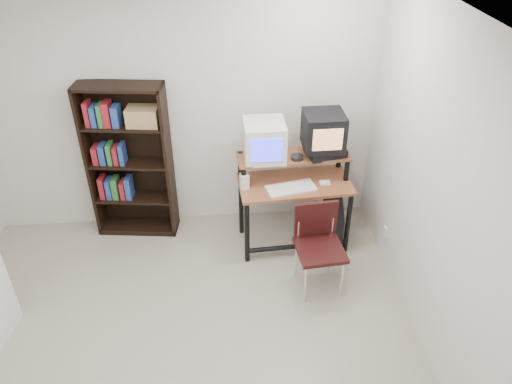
{
  "coord_description": "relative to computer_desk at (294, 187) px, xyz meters",
  "views": [
    {
      "loc": [
        0.37,
        -2.58,
        3.37
      ],
      "look_at": [
        0.7,
        1.1,
        0.89
      ],
      "focal_mm": 35.0,
      "sensor_mm": 36.0,
      "label": 1
    }
  ],
  "objects": [
    {
      "name": "crt_tv",
      "position": [
        0.27,
        0.1,
        0.55
      ],
      "size": [
        0.38,
        0.38,
        0.35
      ],
      "rotation": [
        0.0,
        0.0,
        0.01
      ],
      "color": "black",
      "rests_on": "vcr"
    },
    {
      "name": "pc_tower",
      "position": [
        0.41,
        -0.04,
        -0.47
      ],
      "size": [
        0.28,
        0.48,
        0.42
      ],
      "primitive_type": "cube",
      "rotation": [
        0.0,
        0.0,
        -0.18
      ],
      "color": "black",
      "rests_on": "floor"
    },
    {
      "name": "keyboard",
      "position": [
        -0.05,
        -0.13,
        0.06
      ],
      "size": [
        0.5,
        0.3,
        0.03
      ],
      "primitive_type": "cube",
      "rotation": [
        0.0,
        0.0,
        0.2
      ],
      "color": "silver",
      "rests_on": "computer_desk"
    },
    {
      "name": "computer_desk",
      "position": [
        0.0,
        0.0,
        0.0
      ],
      "size": [
        1.12,
        0.61,
        0.98
      ],
      "rotation": [
        0.0,
        0.0,
        0.06
      ],
      "color": "brown",
      "rests_on": "floor"
    },
    {
      "name": "crt_monitor",
      "position": [
        -0.29,
        0.09,
        0.48
      ],
      "size": [
        0.39,
        0.4,
        0.37
      ],
      "rotation": [
        0.0,
        0.0,
        0.0
      ],
      "color": "silver",
      "rests_on": "computer_desk"
    },
    {
      "name": "back_wall",
      "position": [
        -1.12,
        0.52,
        0.62
      ],
      "size": [
        4.0,
        0.01,
        2.6
      ],
      "primitive_type": "cube",
      "color": "beige",
      "rests_on": "floor"
    },
    {
      "name": "cd_spindle",
      "position": [
        0.02,
        0.01,
        0.32
      ],
      "size": [
        0.14,
        0.14,
        0.05
      ],
      "primitive_type": "cylinder",
      "rotation": [
        0.0,
        0.0,
        0.2
      ],
      "color": "#26262B",
      "rests_on": "computer_desk"
    },
    {
      "name": "mouse",
      "position": [
        0.29,
        -0.06,
        0.07
      ],
      "size": [
        0.1,
        0.06,
        0.03
      ],
      "primitive_type": "cube",
      "rotation": [
        0.0,
        0.0,
        -0.01
      ],
      "color": "white",
      "rests_on": "mousepad"
    },
    {
      "name": "bookshelf",
      "position": [
        -1.62,
        0.37,
        0.18
      ],
      "size": [
        0.85,
        0.38,
        1.65
      ],
      "rotation": [
        0.0,
        0.0,
        -0.13
      ],
      "color": "black",
      "rests_on": "floor"
    },
    {
      "name": "vcr",
      "position": [
        0.3,
        0.08,
        0.33
      ],
      "size": [
        0.4,
        0.32,
        0.08
      ],
      "primitive_type": "cube",
      "rotation": [
        0.0,
        0.0,
        0.19
      ],
      "color": "black",
      "rests_on": "computer_desk"
    },
    {
      "name": "ceiling",
      "position": [
        -1.12,
        -1.48,
        1.92
      ],
      "size": [
        4.0,
        4.0,
        0.01
      ],
      "primitive_type": "cube",
      "color": "white",
      "rests_on": "back_wall"
    },
    {
      "name": "desk_speaker",
      "position": [
        -0.5,
        -0.07,
        0.13
      ],
      "size": [
        0.09,
        0.09,
        0.17
      ],
      "primitive_type": "cube",
      "rotation": [
        0.0,
        0.0,
        0.17
      ],
      "color": "silver",
      "rests_on": "computer_desk"
    },
    {
      "name": "floor",
      "position": [
        -1.12,
        -1.48,
        -0.68
      ],
      "size": [
        4.0,
        4.0,
        0.01
      ],
      "primitive_type": "cube",
      "color": "#A39A87",
      "rests_on": "ground"
    },
    {
      "name": "right_wall",
      "position": [
        0.88,
        -1.48,
        0.62
      ],
      "size": [
        0.01,
        4.0,
        2.6
      ],
      "primitive_type": "cube",
      "color": "beige",
      "rests_on": "floor"
    },
    {
      "name": "wall_outlet",
      "position": [
        0.87,
        -0.33,
        -0.38
      ],
      "size": [
        0.02,
        0.08,
        0.12
      ],
      "primitive_type": "cube",
      "color": "beige",
      "rests_on": "right_wall"
    },
    {
      "name": "mousepad",
      "position": [
        0.31,
        -0.08,
        0.05
      ],
      "size": [
        0.24,
        0.2,
        0.01
      ],
      "primitive_type": "cube",
      "rotation": [
        0.0,
        0.0,
        -0.1
      ],
      "color": "black",
      "rests_on": "computer_desk"
    },
    {
      "name": "school_chair",
      "position": [
        0.13,
        -0.63,
        -0.16
      ],
      "size": [
        0.45,
        0.45,
        0.83
      ],
      "rotation": [
        0.0,
        0.0,
        0.09
      ],
      "color": "black",
      "rests_on": "floor"
    }
  ]
}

